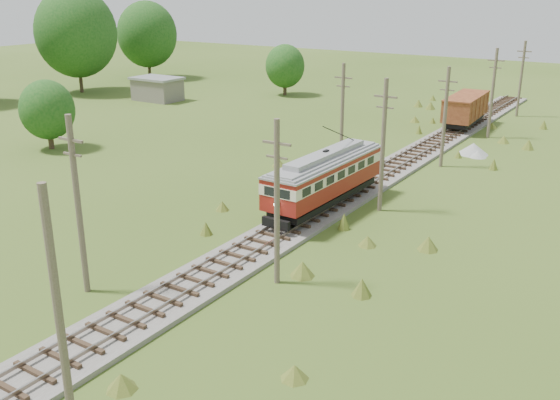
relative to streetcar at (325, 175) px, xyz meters
The scene contains 17 objects.
railbed_main 5.49m from the streetcar, 90.00° to the left, with size 3.60×96.00×0.57m.
streetcar is the anchor object (origin of this frame).
gondola 31.03m from the streetcar, 90.00° to the left, with size 3.48×9.27×3.03m.
gravel_pile 20.94m from the streetcar, 78.39° to the left, with size 2.86×3.03×1.04m.
utility_pole_r_1 24.30m from the streetcar, 82.65° to the right, with size 0.30×0.30×8.80m.
utility_pole_r_2 11.67m from the streetcar, 73.35° to the right, with size 1.60×0.30×8.60m.
utility_pole_r_3 4.30m from the streetcar, 31.57° to the left, with size 1.60×0.30×9.00m.
utility_pole_r_4 15.37m from the streetcar, 78.66° to the left, with size 1.60×0.30×8.40m.
utility_pole_r_5 28.25m from the streetcar, 83.07° to the left, with size 1.60×0.30×8.90m.
utility_pole_r_6 41.14m from the streetcar, 85.53° to the left, with size 1.60×0.30×8.70m.
utility_pole_l_a 17.67m from the streetcar, 103.85° to the right, with size 1.60×0.30×9.00m.
utility_pole_l_b 12.00m from the streetcar, 112.31° to the left, with size 1.60×0.30×8.60m.
tree_left_4 59.78m from the streetcar, 155.19° to the left, with size 11.34×11.34×14.61m.
tree_left_5 69.54m from the streetcar, 143.81° to the left, with size 9.66×9.66×12.44m.
tree_mid_a 48.01m from the streetcar, 125.70° to the left, with size 5.46×5.46×7.03m.
tree_mid_c 30.04m from the streetcar, behind, with size 5.04×5.04×6.49m.
shed 47.70m from the streetcar, 147.01° to the left, with size 6.40×4.40×3.10m.
Camera 1 is at (19.27, -6.43, 14.54)m, focal length 40.00 mm.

